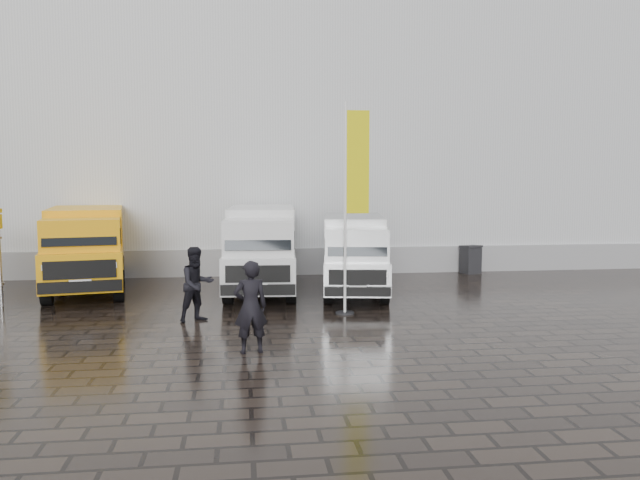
# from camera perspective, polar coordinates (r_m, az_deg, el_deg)

# --- Properties ---
(ground) EXTENTS (120.00, 120.00, 0.00)m
(ground) POSITION_cam_1_polar(r_m,az_deg,el_deg) (15.70, 0.31, -7.59)
(ground) COLOR black
(ground) RESTS_ON ground
(exhibition_hall) EXTENTS (44.00, 16.00, 12.00)m
(exhibition_hall) POSITION_cam_1_polar(r_m,az_deg,el_deg) (31.50, 0.17, 10.00)
(exhibition_hall) COLOR silver
(exhibition_hall) RESTS_ON ground
(hall_plinth) EXTENTS (44.00, 0.15, 1.00)m
(hall_plinth) POSITION_cam_1_polar(r_m,az_deg,el_deg) (23.65, 2.64, -1.90)
(hall_plinth) COLOR gray
(hall_plinth) RESTS_ON ground
(van_yellow) EXTENTS (3.20, 6.05, 2.66)m
(van_yellow) POSITION_cam_1_polar(r_m,az_deg,el_deg) (21.01, -20.61, -0.92)
(van_yellow) COLOR #F2A20C
(van_yellow) RESTS_ON ground
(van_white) EXTENTS (2.44, 6.27, 2.67)m
(van_white) POSITION_cam_1_polar(r_m,az_deg,el_deg) (19.86, -5.36, -0.93)
(van_white) COLOR silver
(van_white) RESTS_ON ground
(van_silver) EXTENTS (2.62, 5.73, 2.39)m
(van_silver) POSITION_cam_1_polar(r_m,az_deg,el_deg) (19.59, 3.15, -1.41)
(van_silver) COLOR #ADB0B2
(van_silver) RESTS_ON ground
(flagpole) EXTENTS (0.88, 0.50, 5.59)m
(flagpole) POSITION_cam_1_polar(r_m,az_deg,el_deg) (16.44, 2.97, 4.12)
(flagpole) COLOR black
(flagpole) RESTS_ON ground
(wheelie_bin) EXTENTS (0.79, 0.79, 1.07)m
(wheelie_bin) POSITION_cam_1_polar(r_m,az_deg,el_deg) (24.42, 13.60, -1.72)
(wheelie_bin) COLOR black
(wheelie_bin) RESTS_ON ground
(person_front) EXTENTS (0.77, 0.58, 1.93)m
(person_front) POSITION_cam_1_polar(r_m,az_deg,el_deg) (12.96, -6.37, -6.10)
(person_front) COLOR black
(person_front) RESTS_ON ground
(person_tent) EXTENTS (1.16, 1.09, 1.89)m
(person_tent) POSITION_cam_1_polar(r_m,az_deg,el_deg) (16.00, -11.20, -4.00)
(person_tent) COLOR black
(person_tent) RESTS_ON ground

